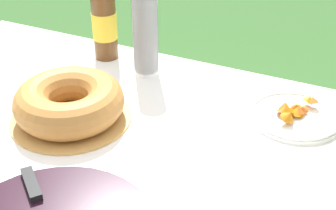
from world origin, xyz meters
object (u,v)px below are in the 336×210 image
object	(u,v)px
bundt_cake	(69,103)
cup_stack	(145,31)
snack_plate_left	(295,115)
cider_bottle_amber	(104,18)

from	to	relation	value
bundt_cake	cup_stack	size ratio (longest dim) A/B	1.13
bundt_cake	snack_plate_left	size ratio (longest dim) A/B	1.34
bundt_cake	snack_plate_left	xyz separation A→B (m)	(0.51, 0.24, -0.04)
bundt_cake	cider_bottle_amber	bearing A→B (deg)	106.88
cup_stack	cider_bottle_amber	distance (m)	0.17
bundt_cake	cider_bottle_amber	distance (m)	0.36
bundt_cake	snack_plate_left	distance (m)	0.56
cup_stack	cider_bottle_amber	xyz separation A→B (m)	(-0.16, 0.04, -0.00)
cup_stack	snack_plate_left	bearing A→B (deg)	-7.40
bundt_cake	cider_bottle_amber	world-z (taller)	cider_bottle_amber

